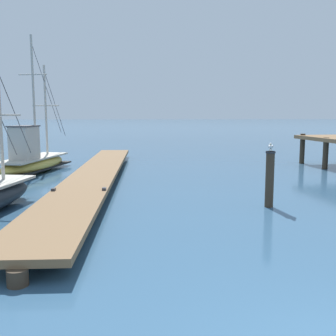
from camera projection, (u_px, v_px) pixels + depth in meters
The scene contains 4 objects.
floating_dock at pixel (95, 174), 16.56m from camera, with size 2.68×20.47×0.53m.
fishing_boat_1 at pixel (32, 159), 19.36m from camera, with size 2.92×6.80×6.65m.
mooring_piling at pixel (270, 178), 12.13m from camera, with size 0.30×0.30×1.74m.
perched_seagull at pixel (271, 146), 12.01m from camera, with size 0.23×0.36×0.26m.
Camera 1 is at (-2.68, -3.38, 2.88)m, focal length 42.23 mm.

